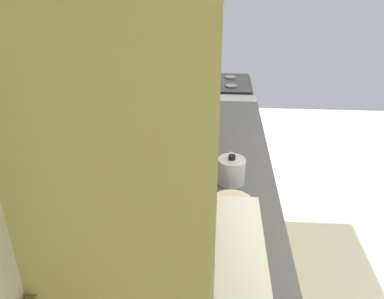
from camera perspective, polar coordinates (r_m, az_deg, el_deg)
name	(u,v)px	position (r m, az deg, el deg)	size (l,w,h in m)	color
wall_back	(148,100)	(2.09, -6.28, 7.15)	(4.50, 0.12, 2.69)	beige
counter_run	(214,283)	(2.25, 3.19, -18.60)	(3.65, 0.65, 0.89)	#D6CF74
upper_cabinets	(181,15)	(1.60, -1.53, 18.81)	(2.27, 0.30, 0.66)	#D0C772
oven_range	(218,124)	(4.04, 3.74, 3.62)	(0.63, 0.63, 1.07)	black
microwave	(210,283)	(1.38, 2.60, -18.63)	(0.54, 0.35, 0.34)	white
bowl	(232,205)	(1.98, 5.78, -7.92)	(0.20, 0.20, 0.06)	silver
kettle	(231,170)	(2.19, 5.67, -3.01)	(0.21, 0.15, 0.17)	#B7BABF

